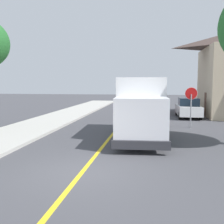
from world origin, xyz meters
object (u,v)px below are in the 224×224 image
Objects in this scene: parked_car_near at (145,111)px; parked_car_mid at (155,104)px; parked_van_across at (188,108)px; stop_sign at (191,100)px; box_truck at (141,105)px.

parked_car_near is 1.01× the size of parked_car_mid.
stop_sign is (-0.50, -5.55, 1.06)m from parked_van_across.
parked_car_near is at bearing -97.58° from parked_car_mid.
box_truck is 6.56m from parked_car_near.
box_truck is at bearing -90.09° from parked_car_near.
box_truck is 4.72m from stop_sign.
parked_van_across is at bearing 84.86° from stop_sign.
box_truck reaches higher than stop_sign.
box_truck is 9.85m from parked_van_across.
parked_car_mid is 4.64m from parked_van_across.
parked_car_mid is (0.86, 12.87, -0.97)m from box_truck.
parked_car_mid is 1.67× the size of stop_sign.
box_truck is at bearing -130.80° from stop_sign.
box_truck is 2.75× the size of stop_sign.
stop_sign is (3.07, -2.92, 1.06)m from parked_car_near.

